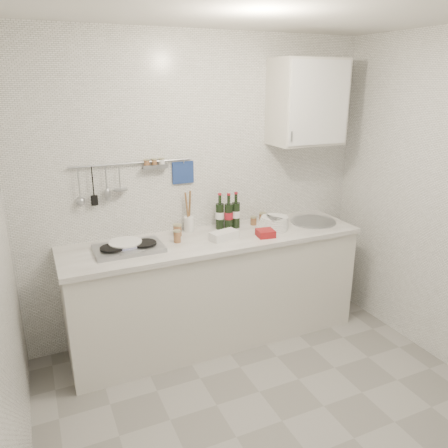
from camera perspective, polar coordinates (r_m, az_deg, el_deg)
name	(u,v)px	position (r m, az deg, el deg)	size (l,w,h in m)	color
floor	(282,421)	(3.16, 7.59, -24.14)	(3.00, 3.00, 0.00)	slate
back_wall	(201,189)	(3.70, -3.04, 4.55)	(3.00, 0.02, 2.50)	silver
counter	(216,291)	(3.72, -1.04, -8.75)	(2.44, 0.64, 0.96)	beige
wall_rail	(130,176)	(3.46, -12.16, 6.21)	(0.98, 0.09, 0.34)	#93969B
wall_cabinet	(307,102)	(3.86, 10.82, 15.36)	(0.60, 0.38, 0.70)	beige
plate_stack_hob	(124,245)	(3.36, -12.89, -2.73)	(0.28, 0.27, 0.05)	#4B51AB
plate_stack_sink	(273,223)	(3.74, 6.44, 0.11)	(0.29, 0.27, 0.11)	white
wine_bottles	(228,211)	(3.68, 0.54, 1.71)	(0.21, 0.11, 0.31)	black
butter_dish	(224,235)	(3.46, 0.00, -1.50)	(0.22, 0.11, 0.07)	white
strawberry_punnet	(265,233)	(3.55, 5.44, -1.20)	(0.13, 0.13, 0.06)	#A21D12
utensil_crock	(189,222)	(3.65, -4.61, 0.30)	(0.09, 0.09, 0.35)	white
jar_a	(177,230)	(3.56, -6.09, -0.79)	(0.07, 0.07, 0.10)	brown
jar_b	(262,217)	(3.89, 5.05, 0.86)	(0.06, 0.06, 0.09)	brown
jar_c	(253,221)	(3.82, 3.87, 0.45)	(0.06, 0.06, 0.07)	brown
jar_d	(177,236)	(3.42, -6.14, -1.60)	(0.06, 0.06, 0.10)	brown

